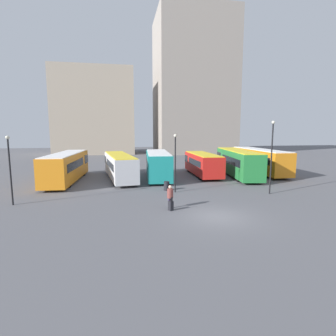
# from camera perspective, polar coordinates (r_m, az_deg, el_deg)

# --- Properties ---
(ground_plane) EXTENTS (160.00, 160.00, 0.00)m
(ground_plane) POSITION_cam_1_polar(r_m,az_deg,el_deg) (17.67, 10.69, -10.35)
(ground_plane) COLOR #56565B
(building_block_left) EXTENTS (19.12, 10.80, 20.80)m
(building_block_left) POSITION_cam_1_polar(r_m,az_deg,el_deg) (69.36, -15.68, 11.66)
(building_block_left) COLOR tan
(building_block_left) RESTS_ON ground_plane
(building_block_right) EXTENTS (19.25, 17.36, 34.86)m
(building_block_right) POSITION_cam_1_polar(r_m,az_deg,el_deg) (72.36, 5.43, 17.35)
(building_block_right) COLOR gray
(building_block_right) RESTS_ON ground_plane
(bus_0) EXTENTS (3.22, 11.72, 3.15)m
(bus_0) POSITION_cam_1_polar(r_m,az_deg,el_deg) (31.25, -21.19, 0.42)
(bus_0) COLOR orange
(bus_0) RESTS_ON ground_plane
(bus_1) EXTENTS (4.03, 11.53, 2.88)m
(bus_1) POSITION_cam_1_polar(r_m,az_deg,el_deg) (31.15, -10.53, 0.54)
(bus_1) COLOR silver
(bus_1) RESTS_ON ground_plane
(bus_2) EXTENTS (3.34, 9.98, 3.13)m
(bus_2) POSITION_cam_1_polar(r_m,az_deg,el_deg) (31.16, -2.22, 0.89)
(bus_2) COLOR #19847F
(bus_2) RESTS_ON ground_plane
(bus_3) EXTENTS (2.86, 9.27, 2.78)m
(bus_3) POSITION_cam_1_polar(r_m,az_deg,el_deg) (33.32, 7.53, 0.97)
(bus_3) COLOR red
(bus_3) RESTS_ON ground_plane
(bus_4) EXTENTS (4.05, 12.27, 3.23)m
(bus_4) POSITION_cam_1_polar(r_m,az_deg,el_deg) (33.83, 14.85, 1.30)
(bus_4) COLOR #237A38
(bus_4) RESTS_ON ground_plane
(bus_5) EXTENTS (2.95, 12.36, 3.19)m
(bus_5) POSITION_cam_1_polar(r_m,az_deg,el_deg) (37.51, 19.15, 1.72)
(bus_5) COLOR orange
(bus_5) RESTS_ON ground_plane
(traveler) EXTENTS (0.58, 0.58, 1.70)m
(traveler) POSITION_cam_1_polar(r_m,az_deg,el_deg) (18.90, 0.48, -5.83)
(traveler) COLOR #382D4C
(traveler) RESTS_ON ground_plane
(suitcase) EXTENTS (0.37, 0.40, 0.98)m
(suitcase) POSITION_cam_1_polar(r_m,az_deg,el_deg) (18.57, 0.63, -8.19)
(suitcase) COLOR black
(suitcase) RESTS_ON ground_plane
(lamp_post_0) EXTENTS (0.28, 0.28, 6.43)m
(lamp_post_0) POSITION_cam_1_polar(r_m,az_deg,el_deg) (24.64, 21.64, 3.25)
(lamp_post_0) COLOR black
(lamp_post_0) RESTS_ON ground_plane
(lamp_post_1) EXTENTS (0.28, 0.28, 5.29)m
(lamp_post_1) POSITION_cam_1_polar(r_m,az_deg,el_deg) (23.57, 1.59, 2.16)
(lamp_post_1) COLOR black
(lamp_post_1) RESTS_ON ground_plane
(lamp_post_2) EXTENTS (0.28, 0.28, 5.22)m
(lamp_post_2) POSITION_cam_1_polar(r_m,az_deg,el_deg) (22.67, -31.21, 0.70)
(lamp_post_2) COLOR black
(lamp_post_2) RESTS_ON ground_plane
(trash_bin) EXTENTS (0.52, 0.52, 0.85)m
(trash_bin) POSITION_cam_1_polar(r_m,az_deg,el_deg) (24.75, -0.30, -3.92)
(trash_bin) COLOR black
(trash_bin) RESTS_ON ground_plane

